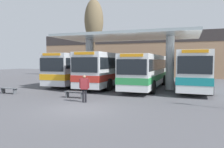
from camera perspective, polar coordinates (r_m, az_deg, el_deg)
ground_plane at (r=12.22m, az=-8.42°, el=-8.89°), size 100.00×100.00×0.00m
townhouse_backdrop at (r=35.76m, az=10.51°, el=5.95°), size 40.00×0.58×7.27m
station_canopy at (r=21.02m, az=3.99°, el=8.35°), size 12.95×6.64×5.06m
transit_bus_left_bay at (r=24.74m, az=-8.19°, el=1.64°), size 2.94×11.25×3.33m
transit_bus_center_bay at (r=22.75m, az=-0.37°, el=1.57°), size 2.88×11.94×3.35m
transit_bus_right_bay at (r=21.16m, az=9.10°, el=1.11°), size 2.81×11.40×3.15m
transit_bus_far_right_bay at (r=21.82m, az=20.99°, el=1.33°), size 3.01×12.21×3.40m
waiting_bench_mid_platform at (r=15.67m, az=-9.70°, el=-4.95°), size 1.51×0.44×0.46m
waiting_bench_far_platform at (r=19.24m, az=-25.32°, el=-3.68°), size 1.51×0.44×0.46m
pedestrian_waiting at (r=13.77m, az=-7.23°, el=-3.08°), size 0.63×0.36×1.72m
poplar_tree_behind_left at (r=30.54m, az=-4.75°, el=13.66°), size 2.57×2.57×10.95m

